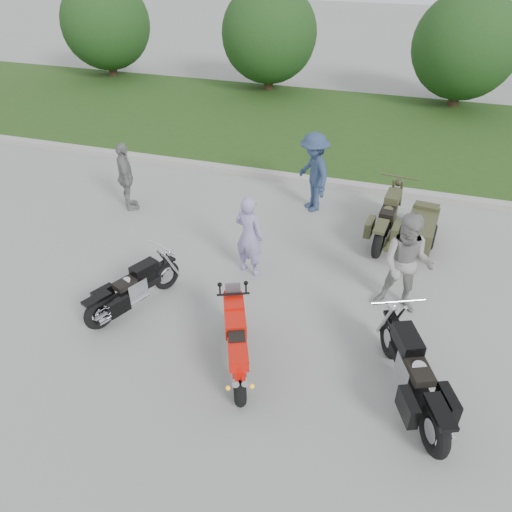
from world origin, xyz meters
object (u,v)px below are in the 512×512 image
(cruiser_left, at_px, (131,291))
(sportbike_red, at_px, (236,343))
(person_grey, at_px, (407,265))
(person_denim, at_px, (313,172))
(cruiser_right, at_px, (415,379))
(person_stripe, at_px, (249,236))
(cruiser_sidecar, at_px, (406,226))
(person_back, at_px, (126,177))

(cruiser_left, bearing_deg, sportbike_red, 4.84)
(person_grey, relative_size, person_denim, 1.01)
(cruiser_left, distance_m, cruiser_right, 4.93)
(person_grey, bearing_deg, person_stripe, 179.31)
(sportbike_red, xyz_separation_m, cruiser_right, (2.62, 0.13, -0.06))
(cruiser_left, bearing_deg, cruiser_right, 16.52)
(sportbike_red, relative_size, cruiser_sidecar, 0.76)
(sportbike_red, distance_m, cruiser_left, 2.41)
(cruiser_right, bearing_deg, person_back, 125.92)
(cruiser_right, xyz_separation_m, person_back, (-6.80, 4.01, 0.34))
(cruiser_right, height_order, person_back, person_back)
(cruiser_right, xyz_separation_m, person_stripe, (-3.23, 2.39, 0.35))
(person_grey, distance_m, person_denim, 3.92)
(person_denim, relative_size, person_back, 1.15)
(cruiser_sidecar, bearing_deg, cruiser_left, -134.47)
(person_grey, bearing_deg, cruiser_left, -157.95)
(person_back, bearing_deg, person_stripe, -150.25)
(person_stripe, relative_size, person_grey, 0.87)
(cruiser_left, relative_size, person_denim, 1.01)
(cruiser_right, relative_size, person_denim, 1.21)
(cruiser_right, bearing_deg, person_grey, 74.59)
(cruiser_sidecar, xyz_separation_m, person_grey, (0.05, -2.26, 0.52))
(person_stripe, bearing_deg, person_denim, -85.87)
(cruiser_left, xyz_separation_m, person_grey, (4.58, 1.45, 0.55))
(sportbike_red, relative_size, cruiser_right, 0.79)
(cruiser_right, xyz_separation_m, cruiser_sidecar, (-0.36, 4.38, -0.05))
(cruiser_right, height_order, cruiser_sidecar, cruiser_right)
(sportbike_red, distance_m, person_stripe, 2.61)
(person_stripe, distance_m, person_grey, 2.94)
(sportbike_red, relative_size, cruiser_left, 0.95)
(cruiser_left, height_order, person_grey, person_grey)
(cruiser_sidecar, relative_size, person_grey, 1.25)
(cruiser_right, relative_size, person_grey, 1.21)
(person_stripe, xyz_separation_m, person_grey, (2.93, -0.26, 0.12))
(cruiser_right, height_order, person_stripe, person_stripe)
(sportbike_red, bearing_deg, person_stripe, 80.92)
(cruiser_left, xyz_separation_m, person_stripe, (1.65, 1.72, 0.43))
(cruiser_left, relative_size, person_back, 1.17)
(cruiser_left, xyz_separation_m, cruiser_sidecar, (4.53, 3.71, 0.03))
(person_denim, distance_m, person_back, 4.39)
(person_back, bearing_deg, cruiser_sidecar, -122.47)
(cruiser_right, relative_size, person_back, 1.40)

